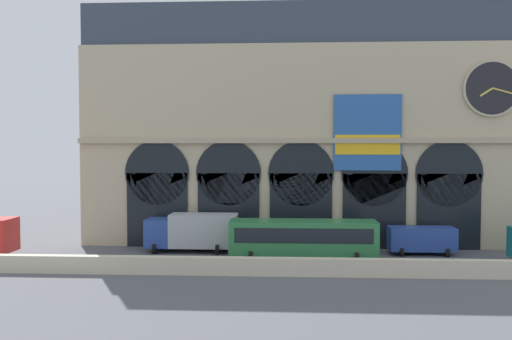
{
  "coord_description": "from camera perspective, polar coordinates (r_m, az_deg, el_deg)",
  "views": [
    {
      "loc": [
        -1.38,
        -40.12,
        8.6
      ],
      "look_at": [
        -3.82,
        5.0,
        6.66
      ],
      "focal_mm": 37.25,
      "sensor_mm": 36.0,
      "label": 1
    }
  ],
  "objects": [
    {
      "name": "ground_plane",
      "position": [
        41.05,
        5.03,
        -9.64
      ],
      "size": [
        200.0,
        200.0,
        0.0
      ],
      "primitive_type": "plane",
      "color": "#54565B"
    },
    {
      "name": "quay_parapet_wall",
      "position": [
        36.12,
        5.3,
        -10.34
      ],
      "size": [
        90.0,
        0.7,
        1.21
      ],
      "primitive_type": "cube",
      "color": "beige",
      "rests_on": "ground"
    },
    {
      "name": "station_building",
      "position": [
        47.98,
        4.79,
        4.5
      ],
      "size": [
        38.29,
        6.05,
        21.11
      ],
      "color": "#BCAD8C",
      "rests_on": "ground"
    },
    {
      "name": "box_truck_midwest",
      "position": [
        44.19,
        -6.77,
        -6.54
      ],
      "size": [
        7.5,
        2.91,
        3.12
      ],
      "color": "#28479E",
      "rests_on": "ground"
    },
    {
      "name": "bus_center",
      "position": [
        40.32,
        5.05,
        -7.28
      ],
      "size": [
        11.0,
        3.25,
        3.1
      ],
      "color": "#2D7A42",
      "rests_on": "ground"
    },
    {
      "name": "van_mideast",
      "position": [
        44.89,
        17.35,
        -7.08
      ],
      "size": [
        5.2,
        2.48,
        2.2
      ],
      "color": "#28479E",
      "rests_on": "ground"
    }
  ]
}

